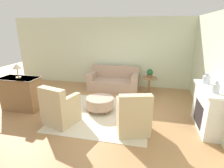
{
  "coord_description": "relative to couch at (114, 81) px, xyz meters",
  "views": [
    {
      "loc": [
        1.25,
        -4.41,
        2.39
      ],
      "look_at": [
        0.15,
        0.55,
        0.75
      ],
      "focal_mm": 28.0,
      "sensor_mm": 36.0,
      "label": 1
    }
  ],
  "objects": [
    {
      "name": "side_table",
      "position": [
        1.39,
        -0.25,
        0.12
      ],
      "size": [
        0.59,
        0.59,
        0.64
      ],
      "color": "olive",
      "rests_on": "ground_plane"
    },
    {
      "name": "table_lamp",
      "position": [
        -2.35,
        -2.39,
        0.99
      ],
      "size": [
        0.26,
        0.26,
        0.42
      ],
      "color": "tan",
      "rests_on": "dresser"
    },
    {
      "name": "wall_right",
      "position": [
        3.04,
        -2.19,
        1.07
      ],
      "size": [
        0.12,
        9.7,
        2.8
      ],
      "color": "beige",
      "rests_on": "ground_plane"
    },
    {
      "name": "couch",
      "position": [
        0.0,
        0.0,
        0.0
      ],
      "size": [
        1.97,
        0.94,
        0.91
      ],
      "color": "tan",
      "rests_on": "ground_plane"
    },
    {
      "name": "rug",
      "position": [
        0.14,
        -2.19,
        -0.32
      ],
      "size": [
        2.61,
        2.54,
        0.01
      ],
      "color": "beige",
      "rests_on": "ground_plane"
    },
    {
      "name": "ottoman_table",
      "position": [
        0.01,
        -2.02,
        -0.05
      ],
      "size": [
        0.82,
        0.82,
        0.42
      ],
      "color": "tan",
      "rests_on": "rug"
    },
    {
      "name": "potted_plant_on_side_table",
      "position": [
        1.39,
        -0.25,
        0.48
      ],
      "size": [
        0.23,
        0.23,
        0.32
      ],
      "color": "brown",
      "rests_on": "side_table"
    },
    {
      "name": "fireplace",
      "position": [
        2.8,
        -2.36,
        0.23
      ],
      "size": [
        0.44,
        1.37,
        1.06
      ],
      "color": "white",
      "rests_on": "ground_plane"
    },
    {
      "name": "dresser",
      "position": [
        -2.35,
        -2.39,
        0.19
      ],
      "size": [
        1.14,
        0.59,
        0.99
      ],
      "color": "olive",
      "rests_on": "ground_plane"
    },
    {
      "name": "vase_mantel_near",
      "position": [
        2.78,
        -2.01,
        0.84
      ],
      "size": [
        0.19,
        0.19,
        0.26
      ],
      "color": "silver",
      "rests_on": "fireplace"
    },
    {
      "name": "armchair_right",
      "position": [
        1.08,
        -2.92,
        0.08
      ],
      "size": [
        0.9,
        0.9,
        1.02
      ],
      "color": "#C6B289",
      "rests_on": "rug"
    },
    {
      "name": "ground_plane",
      "position": [
        0.14,
        -2.19,
        -0.33
      ],
      "size": [
        16.0,
        16.0,
        0.0
      ],
      "primitive_type": "plane",
      "color": "#AD7F51"
    },
    {
      "name": "wall_back",
      "position": [
        0.14,
        0.64,
        1.07
      ],
      "size": [
        9.54,
        0.12,
        2.8
      ],
      "color": "beige",
      "rests_on": "ground_plane"
    },
    {
      "name": "armchair_left",
      "position": [
        -0.81,
        -2.92,
        0.08
      ],
      "size": [
        0.9,
        0.9,
        1.02
      ],
      "color": "#C6B289",
      "rests_on": "rug"
    },
    {
      "name": "vase_mantel_far",
      "position": [
        2.78,
        -2.71,
        0.84
      ],
      "size": [
        0.16,
        0.16,
        0.27
      ],
      "color": "silver",
      "rests_on": "fireplace"
    }
  ]
}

